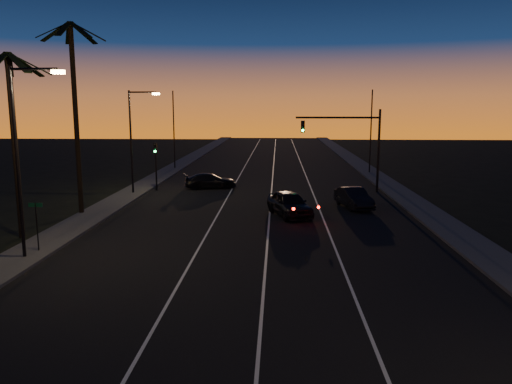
{
  "coord_description": "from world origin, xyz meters",
  "views": [
    {
      "loc": [
        1.03,
        -2.38,
        7.18
      ],
      "look_at": [
        -0.17,
        24.86,
        2.52
      ],
      "focal_mm": 35.0,
      "sensor_mm": 36.0,
      "label": 1
    }
  ],
  "objects_px": {
    "signal_mast": "(351,136)",
    "lead_car": "(290,204)",
    "cross_car": "(210,181)",
    "right_car": "(354,198)"
  },
  "relations": [
    {
      "from": "lead_car",
      "to": "right_car",
      "type": "relative_size",
      "value": 1.23
    },
    {
      "from": "right_car",
      "to": "cross_car",
      "type": "xyz_separation_m",
      "value": [
        -11.49,
        8.2,
        -0.05
      ]
    },
    {
      "from": "signal_mast",
      "to": "cross_car",
      "type": "distance_m",
      "value": 12.87
    },
    {
      "from": "lead_car",
      "to": "cross_car",
      "type": "relative_size",
      "value": 1.16
    },
    {
      "from": "signal_mast",
      "to": "lead_car",
      "type": "height_order",
      "value": "signal_mast"
    },
    {
      "from": "signal_mast",
      "to": "lead_car",
      "type": "relative_size",
      "value": 1.25
    },
    {
      "from": "right_car",
      "to": "cross_car",
      "type": "height_order",
      "value": "right_car"
    },
    {
      "from": "signal_mast",
      "to": "cross_car",
      "type": "xyz_separation_m",
      "value": [
        -12.12,
        1.35,
        -4.1
      ]
    },
    {
      "from": "right_car",
      "to": "cross_car",
      "type": "distance_m",
      "value": 14.11
    },
    {
      "from": "lead_car",
      "to": "right_car",
      "type": "xyz_separation_m",
      "value": [
        4.67,
        2.93,
        -0.1
      ]
    }
  ]
}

